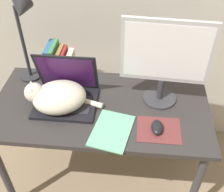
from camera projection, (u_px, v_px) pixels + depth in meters
desk at (101, 116)px, 1.62m from camera, size 1.21×0.61×0.71m
laptop at (66, 94)px, 1.56m from camera, size 0.34×0.28×0.28m
cat at (57, 97)px, 1.50m from camera, size 0.42×0.31×0.16m
external_monitor at (165, 58)px, 1.42m from camera, size 0.46×0.19×0.49m
mousepad at (159, 130)px, 1.43m from camera, size 0.22×0.18×0.00m
computer_mouse at (157, 127)px, 1.41m from camera, size 0.06×0.10×0.04m
book_row at (60, 66)px, 1.65m from camera, size 0.15×0.16×0.25m
desk_lamp at (23, 26)px, 1.50m from camera, size 0.17×0.17×0.53m
notepad at (112, 131)px, 1.42m from camera, size 0.23×0.29×0.01m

